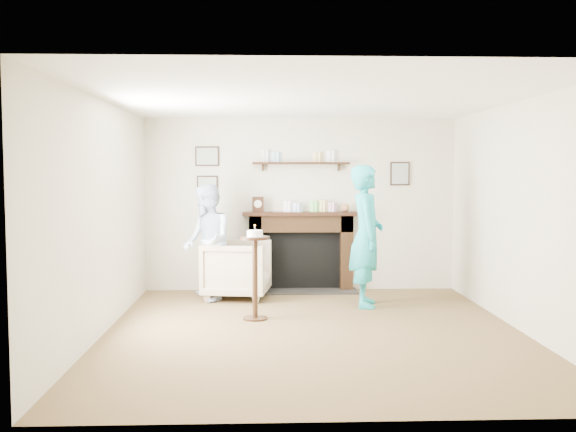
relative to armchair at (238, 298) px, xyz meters
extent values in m
plane|color=brown|center=(0.90, -1.90, 0.00)|extent=(5.00, 5.00, 0.00)
cube|color=beige|center=(0.90, 0.60, 1.25)|extent=(4.50, 0.04, 2.50)
cube|color=beige|center=(-1.35, -1.90, 1.25)|extent=(0.04, 5.00, 2.50)
cube|color=beige|center=(3.15, -1.90, 1.25)|extent=(0.04, 5.00, 2.50)
cube|color=white|center=(0.90, -1.90, 2.50)|extent=(4.50, 5.00, 0.04)
cube|color=black|center=(0.24, 0.50, 0.55)|extent=(0.18, 0.20, 1.10)
cube|color=black|center=(1.56, 0.50, 0.55)|extent=(0.18, 0.20, 1.10)
cube|color=black|center=(0.90, 0.50, 0.98)|extent=(1.50, 0.20, 0.24)
cube|color=black|center=(0.90, 0.57, 0.43)|extent=(1.14, 0.06, 0.86)
cube|color=#292624|center=(0.90, 0.38, 0.01)|extent=(1.60, 0.44, 0.03)
cube|color=black|center=(0.90, 0.47, 1.12)|extent=(1.68, 0.26, 0.05)
cube|color=black|center=(0.90, 0.52, 1.85)|extent=(1.40, 0.15, 0.03)
cube|color=black|center=(-0.45, 0.58, 1.95)|extent=(0.34, 0.03, 0.28)
cube|color=black|center=(-0.45, 0.58, 1.55)|extent=(0.30, 0.03, 0.24)
cube|color=black|center=(2.35, 0.58, 1.70)|extent=(0.28, 0.03, 0.34)
cube|color=black|center=(0.28, 0.47, 1.26)|extent=(0.16, 0.09, 0.22)
cylinder|color=beige|center=(0.28, 0.42, 1.27)|extent=(0.11, 0.01, 0.11)
sphere|color=green|center=(1.54, 0.47, 1.21)|extent=(0.12, 0.12, 0.12)
imported|color=gray|center=(0.00, 0.00, 0.00)|extent=(0.98, 0.96, 0.79)
imported|color=silver|center=(-0.40, -0.15, 0.00)|extent=(0.82, 0.92, 1.57)
imported|color=#21C0BC|center=(1.67, -0.59, 0.00)|extent=(0.49, 0.70, 1.82)
cylinder|color=black|center=(0.26, -1.28, 0.01)|extent=(0.29, 0.29, 0.02)
cylinder|color=black|center=(0.26, -1.28, 0.48)|extent=(0.06, 0.06, 0.92)
cylinder|color=black|center=(0.26, -1.28, 0.96)|extent=(0.35, 0.35, 0.03)
cylinder|color=silver|center=(0.26, -1.28, 0.98)|extent=(0.24, 0.24, 0.01)
cylinder|color=white|center=(0.26, -1.28, 1.01)|extent=(0.18, 0.18, 0.07)
cylinder|color=beige|center=(0.26, -1.28, 1.07)|extent=(0.01, 0.01, 0.05)
sphere|color=orange|center=(0.26, -1.28, 1.11)|extent=(0.02, 0.02, 0.02)
camera|label=1|loc=(0.37, -8.71, 1.73)|focal=40.00mm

